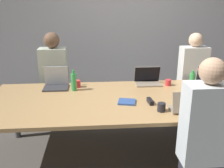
% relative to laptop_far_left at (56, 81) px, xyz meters
% --- Properties ---
extents(ground_plane, '(24.00, 24.00, 0.00)m').
position_rel_laptop_far_left_xyz_m(ground_plane, '(1.08, -0.48, -0.81)').
color(ground_plane, '#4C4742').
extents(curtain_wall, '(12.00, 0.06, 2.80)m').
position_rel_laptop_far_left_xyz_m(curtain_wall, '(1.08, 1.48, 0.59)').
color(curtain_wall, '#ADADB2').
rests_on(curtain_wall, ground_plane).
extents(conference_table, '(3.70, 1.33, 0.73)m').
position_rel_laptop_far_left_xyz_m(conference_table, '(1.08, -0.48, -0.13)').
color(conference_table, tan).
rests_on(conference_table, ground_plane).
extents(laptop_far_left, '(0.33, 0.28, 0.28)m').
position_rel_laptop_far_left_xyz_m(laptop_far_left, '(0.00, 0.00, 0.00)').
color(laptop_far_left, '#333338').
rests_on(laptop_far_left, conference_table).
extents(person_far_left, '(0.40, 0.24, 1.41)m').
position_rel_laptop_far_left_xyz_m(person_far_left, '(-0.09, 0.45, -0.12)').
color(person_far_left, '#2D2D38').
rests_on(person_far_left, ground_plane).
extents(cup_far_left, '(0.09, 0.09, 0.09)m').
position_rel_laptop_far_left_xyz_m(cup_far_left, '(0.28, -0.02, -0.03)').
color(cup_far_left, red).
rests_on(cup_far_left, conference_table).
extents(bottle_far_left, '(0.07, 0.07, 0.27)m').
position_rel_laptop_far_left_xyz_m(bottle_far_left, '(0.24, -0.15, 0.04)').
color(bottle_far_left, green).
rests_on(bottle_far_left, conference_table).
extents(laptop_far_center, '(0.36, 0.23, 0.24)m').
position_rel_laptop_far_left_xyz_m(laptop_far_center, '(1.25, 0.04, -0.01)').
color(laptop_far_center, gray).
rests_on(laptop_far_center, conference_table).
extents(cup_far_center, '(0.08, 0.08, 0.08)m').
position_rel_laptop_far_left_xyz_m(cup_far_center, '(1.52, -0.05, -0.04)').
color(cup_far_center, red).
rests_on(cup_far_center, conference_table).
extents(laptop_far_right, '(0.32, 0.26, 0.27)m').
position_rel_laptop_far_left_xyz_m(laptop_far_right, '(2.10, -0.04, -0.00)').
color(laptop_far_right, '#B7B7BC').
rests_on(laptop_far_right, conference_table).
extents(person_far_right, '(0.40, 0.24, 1.39)m').
position_rel_laptop_far_left_xyz_m(person_far_right, '(2.04, 0.39, -0.14)').
color(person_far_right, '#2D2D38').
rests_on(person_far_right, ground_plane).
extents(bottle_far_right, '(0.08, 0.08, 0.23)m').
position_rel_laptop_far_left_xyz_m(bottle_far_right, '(1.81, -0.14, 0.02)').
color(bottle_far_right, green).
rests_on(bottle_far_right, conference_table).
extents(laptop_near_midright, '(0.32, 0.22, 0.23)m').
position_rel_laptop_far_left_xyz_m(laptop_near_midright, '(1.44, -0.91, -0.01)').
color(laptop_near_midright, gray).
rests_on(laptop_near_midright, conference_table).
extents(person_near_midright, '(0.40, 0.24, 1.40)m').
position_rel_laptop_far_left_xyz_m(person_near_midright, '(1.45, -1.36, -0.13)').
color(person_near_midright, '#2D2D38').
rests_on(person_near_midright, ground_plane).
extents(cup_near_midright, '(0.09, 0.09, 0.09)m').
position_rel_laptop_far_left_xyz_m(cup_near_midright, '(1.20, -0.88, -0.03)').
color(cup_near_midright, '#232328').
rests_on(cup_near_midright, conference_table).
extents(bottle_near_midright, '(0.07, 0.07, 0.22)m').
position_rel_laptop_far_left_xyz_m(bottle_near_midright, '(1.69, -0.81, 0.02)').
color(bottle_near_midright, black).
rests_on(bottle_near_midright, conference_table).
extents(stapler, '(0.05, 0.15, 0.05)m').
position_rel_laptop_far_left_xyz_m(stapler, '(1.13, -0.66, -0.06)').
color(stapler, black).
rests_on(stapler, conference_table).
extents(notebook, '(0.23, 0.21, 0.02)m').
position_rel_laptop_far_left_xyz_m(notebook, '(0.87, -0.62, -0.07)').
color(notebook, '#2D4C8C').
rests_on(notebook, conference_table).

